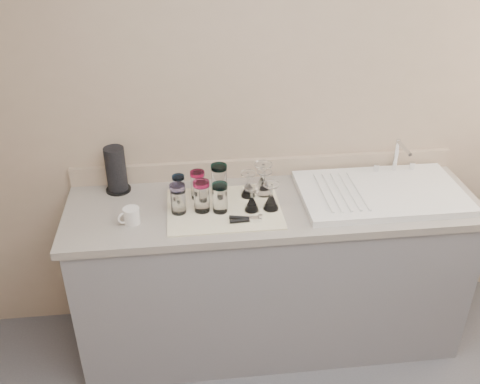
{
  "coord_description": "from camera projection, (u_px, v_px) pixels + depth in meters",
  "views": [
    {
      "loc": [
        -0.43,
        -1.04,
        2.29
      ],
      "look_at": [
        -0.18,
        1.15,
        1.0
      ],
      "focal_mm": 40.0,
      "sensor_mm": 36.0,
      "label": 1
    }
  ],
  "objects": [
    {
      "name": "can_opener",
      "position": [
        246.0,
        219.0,
        2.5
      ],
      "size": [
        0.15,
        0.06,
        0.02
      ],
      "color": "silver",
      "rests_on": "dish_towel"
    },
    {
      "name": "goblet_front_left",
      "position": [
        252.0,
        202.0,
        2.56
      ],
      "size": [
        0.07,
        0.07,
        0.13
      ],
      "color": "white",
      "rests_on": "dish_towel"
    },
    {
      "name": "dish_towel",
      "position": [
        224.0,
        209.0,
        2.61
      ],
      "size": [
        0.55,
        0.42,
        0.01
      ],
      "primitive_type": "cube",
      "color": "white",
      "rests_on": "counter_unit"
    },
    {
      "name": "counter_unit",
      "position": [
        271.0,
        273.0,
        2.89
      ],
      "size": [
        2.06,
        0.62,
        0.9
      ],
      "color": "slate",
      "rests_on": "ground"
    },
    {
      "name": "tumbler_purple",
      "position": [
        219.0,
        180.0,
        2.68
      ],
      "size": [
        0.08,
        0.08,
        0.16
      ],
      "color": "white",
      "rests_on": "dish_towel"
    },
    {
      "name": "sink_unit",
      "position": [
        381.0,
        192.0,
        2.71
      ],
      "size": [
        0.82,
        0.5,
        0.22
      ],
      "color": "white",
      "rests_on": "counter_unit"
    },
    {
      "name": "goblet_back_left",
      "position": [
        248.0,
        188.0,
        2.68
      ],
      "size": [
        0.07,
        0.07,
        0.13
      ],
      "color": "white",
      "rests_on": "dish_towel"
    },
    {
      "name": "tumbler_teal",
      "position": [
        179.0,
        187.0,
        2.66
      ],
      "size": [
        0.06,
        0.06,
        0.12
      ],
      "color": "white",
      "rests_on": "dish_towel"
    },
    {
      "name": "paper_towel_roll",
      "position": [
        116.0,
        170.0,
        2.71
      ],
      "size": [
        0.13,
        0.13,
        0.24
      ],
      "color": "black",
      "rests_on": "counter_unit"
    },
    {
      "name": "tumbler_lavender",
      "position": [
        220.0,
        198.0,
        2.54
      ],
      "size": [
        0.07,
        0.07,
        0.15
      ],
      "color": "white",
      "rests_on": "dish_towel"
    },
    {
      "name": "goblet_front_right",
      "position": [
        271.0,
        200.0,
        2.58
      ],
      "size": [
        0.08,
        0.08,
        0.14
      ],
      "color": "white",
      "rests_on": "dish_towel"
    },
    {
      "name": "goblet_extra",
      "position": [
        263.0,
        182.0,
        2.71
      ],
      "size": [
        0.09,
        0.09,
        0.16
      ],
      "color": "white",
      "rests_on": "dish_towel"
    },
    {
      "name": "room_envelope",
      "position": [
        365.0,
        229.0,
        1.3
      ],
      "size": [
        3.54,
        3.5,
        2.52
      ],
      "color": "#515055",
      "rests_on": "ground"
    },
    {
      "name": "tumbler_cyan",
      "position": [
        198.0,
        185.0,
        2.65
      ],
      "size": [
        0.07,
        0.07,
        0.14
      ],
      "color": "white",
      "rests_on": "dish_towel"
    },
    {
      "name": "goblet_back_right",
      "position": [
        264.0,
        187.0,
        2.69
      ],
      "size": [
        0.07,
        0.07,
        0.13
      ],
      "color": "white",
      "rests_on": "dish_towel"
    },
    {
      "name": "white_mug",
      "position": [
        131.0,
        216.0,
        2.48
      ],
      "size": [
        0.12,
        0.1,
        0.08
      ],
      "color": "silver",
      "rests_on": "counter_unit"
    },
    {
      "name": "tumbler_blue",
      "position": [
        202.0,
        196.0,
        2.54
      ],
      "size": [
        0.08,
        0.08,
        0.16
      ],
      "color": "white",
      "rests_on": "dish_towel"
    },
    {
      "name": "tumbler_extra",
      "position": [
        178.0,
        199.0,
        2.53
      ],
      "size": [
        0.08,
        0.08,
        0.15
      ],
      "color": "white",
      "rests_on": "dish_towel"
    },
    {
      "name": "tumbler_magenta",
      "position": [
        179.0,
        200.0,
        2.55
      ],
      "size": [
        0.06,
        0.06,
        0.13
      ],
      "color": "white",
      "rests_on": "dish_towel"
    }
  ]
}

